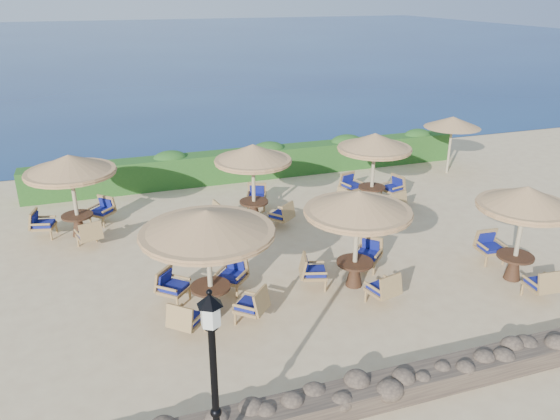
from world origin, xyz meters
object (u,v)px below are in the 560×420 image
object	(u,v)px
cafe_set_1	(357,219)
cafe_set_2	(523,213)
lamp_post	(215,394)
extra_parasol	(453,122)
cafe_set_0	(208,240)
cafe_set_3	(72,179)
cafe_set_4	(253,168)
cafe_set_5	(374,158)

from	to	relation	value
cafe_set_1	cafe_set_2	xyz separation A→B (m)	(4.19, -1.06, 0.03)
lamp_post	extra_parasol	bearing A→B (deg)	43.60
cafe_set_0	cafe_set_1	world-z (taller)	same
cafe_set_1	lamp_post	bearing A→B (deg)	-135.01
cafe_set_3	cafe_set_4	distance (m)	5.60
cafe_set_1	cafe_set_3	bearing A→B (deg)	140.52
extra_parasol	cafe_set_4	size ratio (longest dim) A/B	0.88
lamp_post	cafe_set_0	size ratio (longest dim) A/B	1.05
cafe_set_3	cafe_set_5	distance (m)	9.97
cafe_set_1	cafe_set_2	bearing A→B (deg)	-14.14
cafe_set_0	cafe_set_1	distance (m)	3.81
lamp_post	extra_parasol	xyz separation A→B (m)	(12.60, 12.00, 0.62)
cafe_set_0	cafe_set_2	distance (m)	8.07
extra_parasol	cafe_set_3	distance (m)	14.85
lamp_post	extra_parasol	size ratio (longest dim) A/B	1.38
cafe_set_4	lamp_post	bearing A→B (deg)	-109.43
extra_parasol	cafe_set_5	size ratio (longest dim) A/B	0.83
cafe_set_0	cafe_set_3	xyz separation A→B (m)	(-3.03, 5.66, -0.01)
cafe_set_1	cafe_set_4	world-z (taller)	same
cafe_set_3	cafe_set_5	world-z (taller)	same
cafe_set_2	cafe_set_5	size ratio (longest dim) A/B	0.99
cafe_set_2	cafe_set_3	size ratio (longest dim) A/B	1.01
lamp_post	cafe_set_5	size ratio (longest dim) A/B	1.15
cafe_set_0	cafe_set_4	xyz separation A→B (m)	(2.53, 5.02, -0.07)
cafe_set_4	cafe_set_2	bearing A→B (deg)	-47.93
extra_parasol	cafe_set_3	xyz separation A→B (m)	(-14.75, -1.67, -0.28)
cafe_set_1	cafe_set_3	world-z (taller)	same
cafe_set_4	cafe_set_5	world-z (taller)	same
extra_parasol	cafe_set_0	distance (m)	13.82
cafe_set_2	cafe_set_3	world-z (taller)	same
lamp_post	cafe_set_1	size ratio (longest dim) A/B	1.17
extra_parasol	cafe_set_5	bearing A→B (deg)	-154.38
cafe_set_2	cafe_set_5	xyz separation A→B (m)	(-1.08, 6.06, -0.16)
lamp_post	cafe_set_5	world-z (taller)	lamp_post
lamp_post	cafe_set_4	size ratio (longest dim) A/B	1.21
extra_parasol	cafe_set_1	world-z (taller)	cafe_set_1
cafe_set_4	cafe_set_0	bearing A→B (deg)	-116.80
cafe_set_0	cafe_set_4	distance (m)	5.62
cafe_set_0	cafe_set_5	xyz separation A→B (m)	(6.92, 5.03, -0.14)
cafe_set_4	extra_parasol	bearing A→B (deg)	14.12
cafe_set_4	cafe_set_5	distance (m)	4.39
cafe_set_1	cafe_set_4	size ratio (longest dim) A/B	1.03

